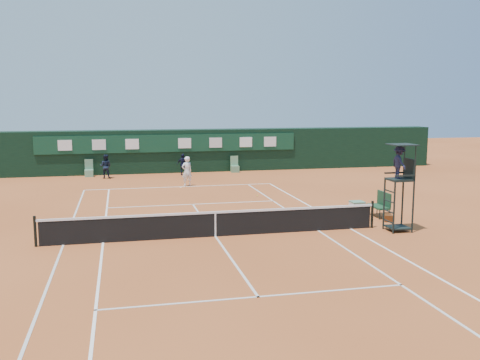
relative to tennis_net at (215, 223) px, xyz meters
name	(u,v)px	position (x,y,z in m)	size (l,w,h in m)	color
ground	(215,237)	(0.00, 0.00, -0.51)	(90.00, 90.00, 0.00)	#BA5C2B
court_lines	(215,236)	(0.00, 0.00, -0.50)	(11.05, 23.85, 0.01)	white
tennis_net	(215,223)	(0.00, 0.00, 0.00)	(12.90, 0.10, 1.10)	black
back_wall	(169,151)	(0.00, 18.74, 1.00)	(40.00, 1.65, 3.00)	black
linesman_chair_left	(89,172)	(-5.50, 17.48, -0.19)	(0.55, 0.50, 1.15)	#649873
linesman_chair_right	(235,168)	(4.50, 17.48, -0.19)	(0.55, 0.50, 1.15)	#598961
umpire_chair	(400,169)	(7.14, -0.68, 1.95)	(0.96, 0.95, 3.42)	black
player_bench	(381,203)	(7.74, 1.84, 0.09)	(0.56, 1.20, 1.10)	#183D23
tennis_bag	(388,217)	(7.67, 1.06, -0.37)	(0.32, 0.74, 0.28)	black
cooler	(357,208)	(6.80, 2.25, -0.18)	(0.57, 0.57, 0.65)	silver
tennis_ball	(257,196)	(3.67, 7.88, -0.48)	(0.06, 0.06, 0.06)	yellow
player	(187,171)	(0.43, 12.16, 0.38)	(0.65, 0.42, 1.77)	white
ball_kid_left	(106,166)	(-4.38, 16.43, 0.28)	(0.77, 0.60, 1.58)	black
ball_kid_right	(183,164)	(0.75, 16.82, 0.22)	(0.86, 0.36, 1.47)	black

